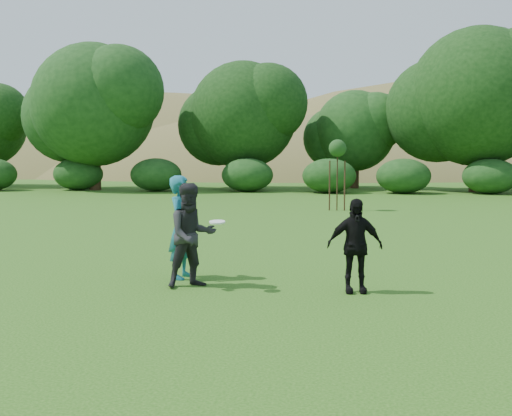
# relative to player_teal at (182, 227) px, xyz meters

# --- Properties ---
(ground) EXTENTS (120.00, 120.00, 0.00)m
(ground) POSITION_rel_player_teal_xyz_m (1.06, -0.41, -0.96)
(ground) COLOR #19470C
(ground) RESTS_ON ground
(player_teal) EXTENTS (0.57, 0.77, 1.92)m
(player_teal) POSITION_rel_player_teal_xyz_m (0.00, 0.00, 0.00)
(player_teal) COLOR #196172
(player_teal) RESTS_ON ground
(player_grey) EXTENTS (1.11, 1.05, 1.81)m
(player_grey) POSITION_rel_player_teal_xyz_m (0.35, -0.73, -0.05)
(player_grey) COLOR #252427
(player_grey) RESTS_ON ground
(player_black) EXTENTS (0.98, 0.53, 1.58)m
(player_black) POSITION_rel_player_teal_xyz_m (3.14, -0.84, -0.17)
(player_black) COLOR black
(player_black) RESTS_ON ground
(frisbee) EXTENTS (0.27, 0.27, 0.05)m
(frisbee) POSITION_rel_player_teal_xyz_m (0.85, -1.01, 0.22)
(frisbee) COLOR white
(frisbee) RESTS_ON ground
(sapling) EXTENTS (0.70, 0.70, 2.85)m
(sapling) POSITION_rel_player_teal_xyz_m (2.90, 14.34, 1.46)
(sapling) COLOR #362215
(sapling) RESTS_ON ground
(hillside) EXTENTS (150.00, 72.00, 52.00)m
(hillside) POSITION_rel_player_teal_xyz_m (0.50, 68.05, -12.93)
(hillside) COLOR olive
(hillside) RESTS_ON ground
(tree_row) EXTENTS (53.92, 10.38, 9.62)m
(tree_row) POSITION_rel_player_teal_xyz_m (4.29, 28.28, 3.91)
(tree_row) COLOR #3A2616
(tree_row) RESTS_ON ground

